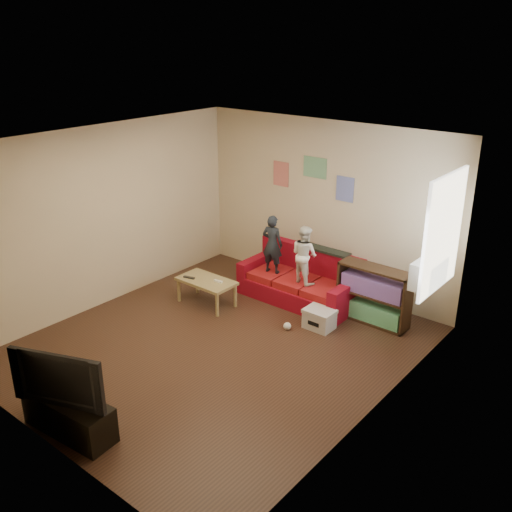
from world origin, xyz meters
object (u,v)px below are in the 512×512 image
Objects in this scene: bookshelf at (373,298)px; child_b at (304,254)px; coffee_table at (206,283)px; sofa at (301,283)px; tv_stand at (69,416)px; file_box at (319,319)px; television at (63,375)px; child_a at (272,244)px.

child_b is at bearing -169.98° from bookshelf.
coffee_table is (-1.16, -0.90, -0.49)m from child_b.
tv_stand is at bearing -90.55° from sofa.
coffee_table is 2.14× the size of file_box.
television is at bearing -106.89° from bookshelf.
bookshelf is 4.37m from television.
file_box is 3.61m from tv_stand.
bookshelf is at bearing 53.41° from file_box.
child_a is at bearing -173.52° from bookshelf.
file_box is (1.76, 0.44, -0.20)m from coffee_table.
tv_stand is 0.50m from television.
television is (-0.04, -4.14, 0.43)m from sofa.
bookshelf is (1.08, 0.19, -0.45)m from child_b.
child_a reaches higher than sofa.
coffee_table is 0.86× the size of television.
sofa is 0.60m from child_b.
child_b reaches higher than tv_stand.
television is at bearing 0.00° from tv_stand.
coffee_table and tv_stand have the same top height.
child_b is 1.19m from bookshelf.
coffee_table is at bearing 50.91° from child_b.
sofa is 4.41× the size of file_box.
bookshelf is at bearing -156.76° from child_b.
child_b reaches higher than file_box.
bookshelf is 4.36m from tv_stand.
coffee_table is at bearing -154.08° from bookshelf.
sofa is 4.16m from television.
file_box is at bearing 55.49° from television.
tv_stand is (0.98, -3.08, -0.14)m from coffee_table.
child_b reaches higher than bookshelf.
child_a is 1.46m from file_box.
tv_stand is 1.04× the size of television.
child_b reaches higher than coffee_table.
child_a is 1.18m from coffee_table.
sofa reaches higher than file_box.
bookshelf is at bearing 67.69° from tv_stand.
television is (-1.27, -4.17, 0.33)m from bookshelf.
child_a is at bearing 73.98° from television.
file_box is at bearing 72.00° from tv_stand.
child_a is (-0.45, -0.16, 0.58)m from sofa.
child_a is 4.00m from television.
child_a reaches higher than bookshelf.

